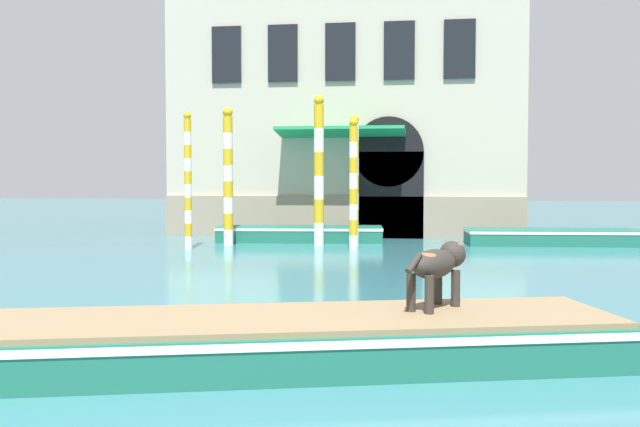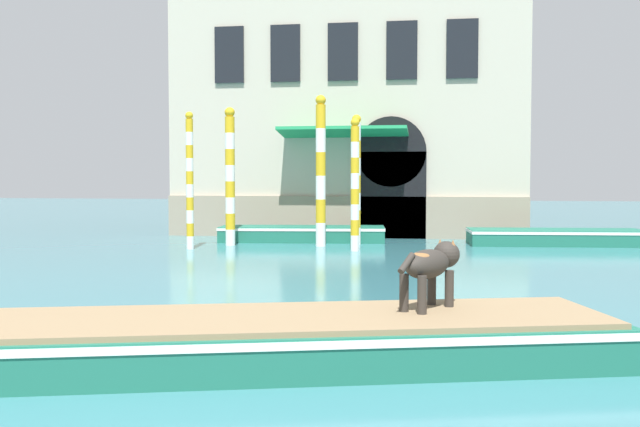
% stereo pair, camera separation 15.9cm
% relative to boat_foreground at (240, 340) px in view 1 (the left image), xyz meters
% --- Properties ---
extents(palazzo_left, '(11.75, 7.40, 13.59)m').
position_rel_boat_foreground_xyz_m(palazzo_left, '(-0.95, 19.38, 6.49)').
color(palazzo_left, '#BCB29E').
rests_on(palazzo_left, ground_plane).
extents(boat_foreground, '(8.49, 4.07, 0.52)m').
position_rel_boat_foreground_xyz_m(boat_foreground, '(0.00, 0.00, 0.00)').
color(boat_foreground, '#1E6651').
rests_on(boat_foreground, ground_plane).
extents(dog_on_deck, '(0.70, 1.03, 0.76)m').
position_rel_boat_foreground_xyz_m(dog_on_deck, '(2.07, 0.87, 0.74)').
color(dog_on_deck, '#332D28').
rests_on(dog_on_deck, boat_foreground).
extents(boat_moored_near_palazzo, '(5.13, 1.95, 0.46)m').
position_rel_boat_foreground_xyz_m(boat_moored_near_palazzo, '(-1.99, 14.74, -0.03)').
color(boat_moored_near_palazzo, '#1E6651').
rests_on(boat_moored_near_palazzo, ground_plane).
extents(boat_moored_far, '(5.08, 1.97, 0.45)m').
position_rel_boat_foreground_xyz_m(boat_moored_far, '(5.47, 14.80, -0.04)').
color(boat_moored_far, '#1E6651').
rests_on(boat_moored_far, ground_plane).
extents(mooring_pole_0, '(0.21, 0.21, 3.74)m').
position_rel_boat_foreground_xyz_m(mooring_pole_0, '(-4.58, 11.94, 1.61)').
color(mooring_pole_0, white).
rests_on(mooring_pole_0, ground_plane).
extents(mooring_pole_1, '(0.24, 0.24, 3.54)m').
position_rel_boat_foreground_xyz_m(mooring_pole_1, '(-0.08, 12.20, 1.51)').
color(mooring_pole_1, white).
rests_on(mooring_pole_1, ground_plane).
extents(mooring_pole_2, '(0.29, 0.29, 3.96)m').
position_rel_boat_foreground_xyz_m(mooring_pole_2, '(-3.80, 13.17, 1.73)').
color(mooring_pole_2, white).
rests_on(mooring_pole_2, ground_plane).
extents(mooring_pole_3, '(0.26, 0.26, 3.77)m').
position_rel_boat_foreground_xyz_m(mooring_pole_3, '(-0.24, 13.93, 1.63)').
color(mooring_pole_3, white).
rests_on(mooring_pole_3, ground_plane).
extents(mooring_pole_4, '(0.29, 0.29, 4.28)m').
position_rel_boat_foreground_xyz_m(mooring_pole_4, '(-1.19, 13.34, 1.89)').
color(mooring_pole_4, white).
rests_on(mooring_pole_4, ground_plane).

